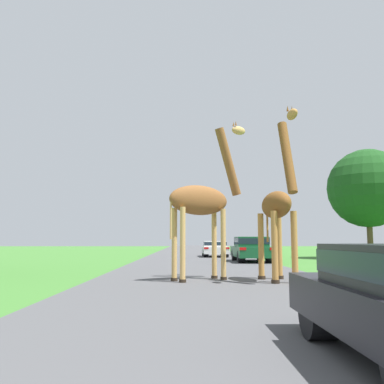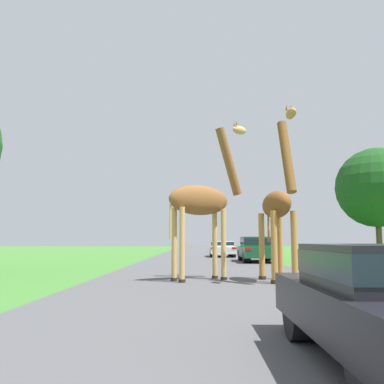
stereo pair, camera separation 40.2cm
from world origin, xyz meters
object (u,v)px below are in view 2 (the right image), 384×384
object	(u,v)px
giraffe_near_road	(204,201)
car_queue_right	(222,248)
giraffe_companion	(278,207)
car_queue_left	(257,248)
tree_right_cluster	(376,188)

from	to	relation	value
giraffe_near_road	car_queue_right	size ratio (longest dim) A/B	1.33
giraffe_companion	car_queue_left	distance (m)	11.55
giraffe_near_road	tree_right_cluster	distance (m)	18.54
giraffe_companion	tree_right_cluster	size ratio (longest dim) A/B	0.70
car_queue_right	car_queue_left	distance (m)	7.24
giraffe_near_road	giraffe_companion	size ratio (longest dim) A/B	1.04
car_queue_left	giraffe_near_road	bearing A→B (deg)	-106.65
car_queue_left	tree_right_cluster	distance (m)	9.94
giraffe_companion	tree_right_cluster	bearing A→B (deg)	-130.30
giraffe_near_road	car_queue_right	bearing A→B (deg)	143.92
car_queue_left	car_queue_right	bearing A→B (deg)	103.27
giraffe_companion	car_queue_right	size ratio (longest dim) A/B	1.27
tree_right_cluster	car_queue_right	bearing A→B (deg)	159.32
giraffe_near_road	car_queue_right	world-z (taller)	giraffe_near_road
giraffe_companion	car_queue_left	xyz separation A→B (m)	(0.97, 11.41, -1.53)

